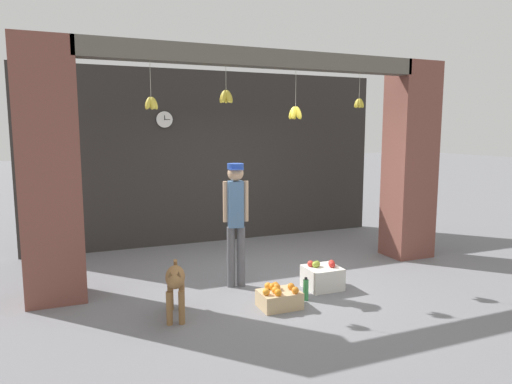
% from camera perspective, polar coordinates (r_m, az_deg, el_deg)
% --- Properties ---
extents(ground_plane, '(60.00, 60.00, 0.00)m').
position_cam_1_polar(ground_plane, '(6.64, 1.24, -10.91)').
color(ground_plane, slate).
extents(shop_back_wall, '(6.78, 0.12, 3.22)m').
position_cam_1_polar(shop_back_wall, '(8.71, -5.42, 4.31)').
color(shop_back_wall, '#2D2B28').
rests_on(shop_back_wall, ground_plane).
extents(shop_pillar_left, '(0.70, 0.60, 3.22)m').
position_cam_1_polar(shop_pillar_left, '(6.10, -24.33, 2.20)').
color(shop_pillar_left, brown).
rests_on(shop_pillar_left, ground_plane).
extents(shop_pillar_right, '(0.70, 0.60, 3.22)m').
position_cam_1_polar(shop_pillar_right, '(8.04, 18.67, 3.65)').
color(shop_pillar_right, brown).
rests_on(shop_pillar_right, ground_plane).
extents(storefront_awning, '(4.88, 0.28, 0.95)m').
position_cam_1_polar(storefront_awning, '(6.47, 0.89, 16.10)').
color(storefront_awning, '#5B564C').
extents(dog, '(0.34, 0.80, 0.63)m').
position_cam_1_polar(dog, '(5.32, -10.06, -10.98)').
color(dog, olive).
rests_on(dog, ground_plane).
extents(shopkeeper, '(0.34, 0.29, 1.69)m').
position_cam_1_polar(shopkeeper, '(6.14, -2.54, -2.83)').
color(shopkeeper, '#56565B').
rests_on(shopkeeper, ground_plane).
extents(fruit_crate_oranges, '(0.48, 0.37, 0.28)m').
position_cam_1_polar(fruit_crate_oranges, '(5.65, 2.90, -13.06)').
color(fruit_crate_oranges, tan).
rests_on(fruit_crate_oranges, ground_plane).
extents(fruit_crate_apples, '(0.46, 0.44, 0.38)m').
position_cam_1_polar(fruit_crate_apples, '(6.33, 8.28, -10.46)').
color(fruit_crate_apples, silver).
rests_on(fruit_crate_apples, ground_plane).
extents(water_bottle, '(0.07, 0.07, 0.29)m').
position_cam_1_polar(water_bottle, '(5.89, 6.24, -12.02)').
color(water_bottle, '#38934C').
rests_on(water_bottle, ground_plane).
extents(wall_clock, '(0.31, 0.03, 0.31)m').
position_cam_1_polar(wall_clock, '(8.41, -11.37, 8.88)').
color(wall_clock, black).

